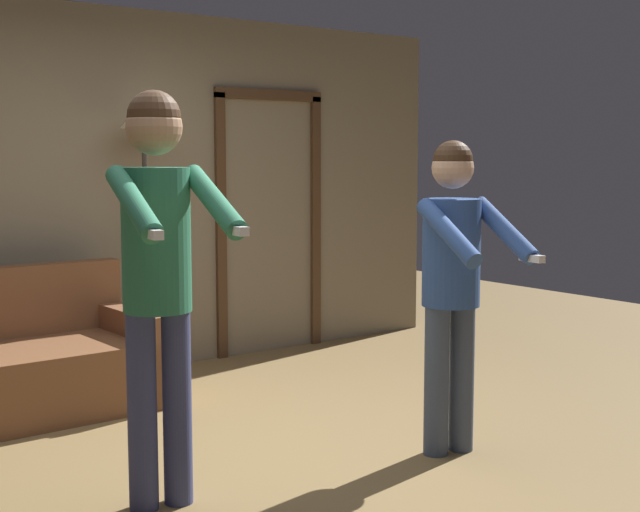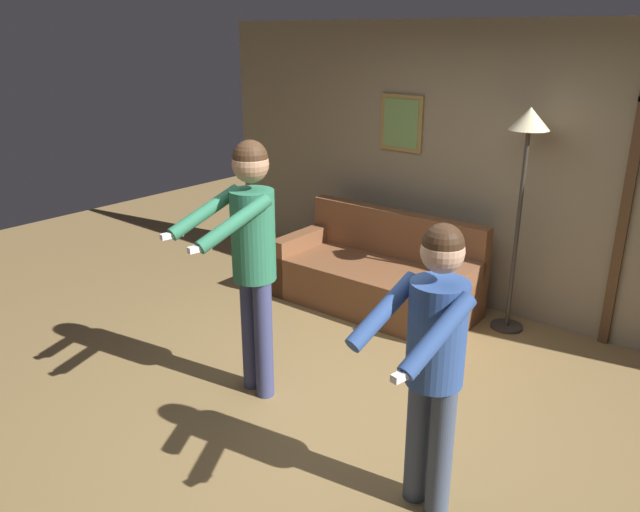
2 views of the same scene
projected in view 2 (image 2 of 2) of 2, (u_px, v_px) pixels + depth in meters
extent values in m
plane|color=olive|center=(336.00, 407.00, 4.39)|extent=(12.00, 12.00, 0.00)
cube|color=#82745C|center=(494.00, 172.00, 5.59)|extent=(6.40, 0.06, 2.60)
cube|color=olive|center=(402.00, 123.00, 6.01)|extent=(0.46, 0.02, 0.54)
cube|color=#6B9350|center=(401.00, 123.00, 6.00)|extent=(0.38, 0.01, 0.46)
cube|color=#4C331E|center=(622.00, 228.00, 4.96)|extent=(0.08, 0.04, 2.04)
cube|color=brown|center=(374.00, 286.00, 5.92)|extent=(1.92, 0.90, 0.42)
cube|color=brown|center=(396.00, 234.00, 6.04)|extent=(1.90, 0.19, 0.45)
cube|color=brown|center=(304.00, 259.00, 6.40)|extent=(0.18, 0.85, 0.58)
cube|color=brown|center=(459.00, 301.00, 5.39)|extent=(0.18, 0.85, 0.58)
cylinder|color=#332D28|center=(506.00, 326.00, 5.56)|extent=(0.28, 0.28, 0.02)
cylinder|color=#332D28|center=(517.00, 233.00, 5.27)|extent=(0.04, 0.04, 1.73)
cone|color=#F9EAB7|center=(530.00, 119.00, 4.94)|extent=(0.32, 0.32, 0.18)
cylinder|color=#393E6A|center=(250.00, 332.00, 4.51)|extent=(0.13, 0.13, 0.88)
cylinder|color=#393E6A|center=(264.00, 340.00, 4.39)|extent=(0.13, 0.13, 0.88)
cylinder|color=#286B4C|center=(253.00, 236.00, 4.19)|extent=(0.30, 0.30, 0.63)
sphere|color=#9E7556|center=(250.00, 164.00, 4.03)|extent=(0.24, 0.24, 0.24)
sphere|color=#382314|center=(250.00, 158.00, 4.01)|extent=(0.23, 0.23, 0.23)
cylinder|color=#286B4C|center=(205.00, 212.00, 4.09)|extent=(0.17, 0.55, 0.29)
cube|color=white|center=(172.00, 235.00, 3.97)|extent=(0.06, 0.15, 0.04)
cylinder|color=#286B4C|center=(234.00, 223.00, 3.85)|extent=(0.17, 0.55, 0.29)
cube|color=white|center=(200.00, 248.00, 3.73)|extent=(0.06, 0.15, 0.04)
cylinder|color=#424E64|center=(418.00, 438.00, 3.42)|extent=(0.13, 0.13, 0.79)
cylinder|color=#424E64|center=(441.00, 452.00, 3.30)|extent=(0.13, 0.13, 0.79)
cylinder|color=#2D4C8C|center=(437.00, 333.00, 3.13)|extent=(0.30, 0.30, 0.56)
sphere|color=tan|center=(443.00, 252.00, 2.98)|extent=(0.22, 0.22, 0.22)
sphere|color=#382314|center=(443.00, 244.00, 2.97)|extent=(0.21, 0.21, 0.21)
cylinder|color=#2D4C8C|center=(384.00, 311.00, 3.08)|extent=(0.17, 0.48, 0.32)
cylinder|color=#2D4C8C|center=(438.00, 335.00, 2.84)|extent=(0.17, 0.48, 0.32)
cube|color=white|center=(405.00, 374.00, 2.75)|extent=(0.06, 0.15, 0.04)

